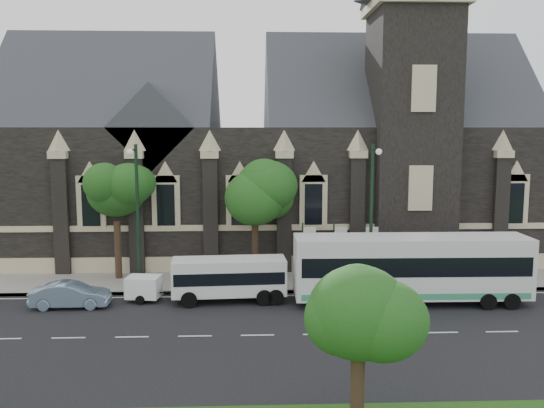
{
  "coord_description": "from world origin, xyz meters",
  "views": [
    {
      "loc": [
        2.66,
        -26.09,
        9.79
      ],
      "look_at": [
        3.94,
        6.0,
        5.6
      ],
      "focal_mm": 37.22,
      "sensor_mm": 36.0,
      "label": 1
    }
  ],
  "objects_px": {
    "tree_walk_right": "(258,191)",
    "box_trailer": "(144,287)",
    "banner_flag_center": "(338,247)",
    "street_lamp_near": "(372,209)",
    "banner_flag_right": "(369,247)",
    "shuttle_bus": "(230,277)",
    "street_lamp_mid": "(137,210)",
    "tree_walk_left": "(120,193)",
    "sedan": "(71,295)",
    "banner_flag_left": "(307,248)",
    "tree_park_east": "(364,299)",
    "tour_coach": "(411,267)"
  },
  "relations": [
    {
      "from": "tree_walk_right",
      "to": "box_trailer",
      "type": "xyz_separation_m",
      "value": [
        -6.7,
        -4.91,
        -5.0
      ]
    },
    {
      "from": "tree_walk_right",
      "to": "banner_flag_center",
      "type": "distance_m",
      "value": 6.36
    },
    {
      "from": "street_lamp_near",
      "to": "banner_flag_right",
      "type": "bearing_deg",
      "value": 81.44
    },
    {
      "from": "banner_flag_right",
      "to": "shuttle_bus",
      "type": "relative_size",
      "value": 0.61
    },
    {
      "from": "street_lamp_mid",
      "to": "tree_walk_left",
      "type": "bearing_deg",
      "value": 116.47
    },
    {
      "from": "street_lamp_mid",
      "to": "banner_flag_center",
      "type": "xyz_separation_m",
      "value": [
        12.29,
        1.91,
        -2.73
      ]
    },
    {
      "from": "tree_walk_right",
      "to": "sedan",
      "type": "height_order",
      "value": "tree_walk_right"
    },
    {
      "from": "tree_walk_right",
      "to": "tree_walk_left",
      "type": "bearing_deg",
      "value": -179.94
    },
    {
      "from": "street_lamp_mid",
      "to": "banner_flag_left",
      "type": "relative_size",
      "value": 2.25
    },
    {
      "from": "tree_park_east",
      "to": "banner_flag_left",
      "type": "bearing_deg",
      "value": 89.65
    },
    {
      "from": "banner_flag_center",
      "to": "tree_park_east",
      "type": "bearing_deg",
      "value": -96.57
    },
    {
      "from": "tree_walk_right",
      "to": "shuttle_bus",
      "type": "relative_size",
      "value": 1.18
    },
    {
      "from": "box_trailer",
      "to": "street_lamp_mid",
      "type": "bearing_deg",
      "value": 118.84
    },
    {
      "from": "tree_park_east",
      "to": "shuttle_bus",
      "type": "relative_size",
      "value": 0.95
    },
    {
      "from": "street_lamp_near",
      "to": "tree_walk_right",
      "type": "bearing_deg",
      "value": 151.94
    },
    {
      "from": "street_lamp_near",
      "to": "box_trailer",
      "type": "xyz_separation_m",
      "value": [
        -13.49,
        -1.29,
        -4.29
      ]
    },
    {
      "from": "banner_flag_left",
      "to": "sedan",
      "type": "relative_size",
      "value": 0.93
    },
    {
      "from": "banner_flag_center",
      "to": "shuttle_bus",
      "type": "xyz_separation_m",
      "value": [
        -6.81,
        -3.44,
        -0.93
      ]
    },
    {
      "from": "banner_flag_left",
      "to": "banner_flag_right",
      "type": "distance_m",
      "value": 4.0
    },
    {
      "from": "tree_park_east",
      "to": "banner_flag_center",
      "type": "bearing_deg",
      "value": 83.43
    },
    {
      "from": "tree_park_east",
      "to": "box_trailer",
      "type": "xyz_separation_m",
      "value": [
        -9.67,
        15.13,
        -3.8
      ]
    },
    {
      "from": "tour_coach",
      "to": "street_lamp_mid",
      "type": "bearing_deg",
      "value": 172.51
    },
    {
      "from": "tree_park_east",
      "to": "street_lamp_mid",
      "type": "relative_size",
      "value": 0.7
    },
    {
      "from": "tree_walk_left",
      "to": "box_trailer",
      "type": "distance_m",
      "value": 7.31
    },
    {
      "from": "sedan",
      "to": "tree_park_east",
      "type": "bearing_deg",
      "value": -138.11
    },
    {
      "from": "banner_flag_left",
      "to": "banner_flag_right",
      "type": "xyz_separation_m",
      "value": [
        4.0,
        0.0,
        0.0
      ]
    },
    {
      "from": "street_lamp_near",
      "to": "box_trailer",
      "type": "bearing_deg",
      "value": -174.53
    },
    {
      "from": "tree_walk_left",
      "to": "box_trailer",
      "type": "bearing_deg",
      "value": -64.8
    },
    {
      "from": "shuttle_bus",
      "to": "tree_walk_left",
      "type": "bearing_deg",
      "value": 141.41
    },
    {
      "from": "tree_park_east",
      "to": "tour_coach",
      "type": "xyz_separation_m",
      "value": [
        5.64,
        14.16,
        -2.53
      ]
    },
    {
      "from": "tree_walk_left",
      "to": "sedan",
      "type": "distance_m",
      "value": 7.93
    },
    {
      "from": "tree_walk_right",
      "to": "box_trailer",
      "type": "relative_size",
      "value": 2.82
    },
    {
      "from": "tree_walk_left",
      "to": "banner_flag_center",
      "type": "relative_size",
      "value": 1.91
    },
    {
      "from": "banner_flag_center",
      "to": "tour_coach",
      "type": "distance_m",
      "value": 5.46
    },
    {
      "from": "shuttle_bus",
      "to": "box_trailer",
      "type": "distance_m",
      "value": 5.02
    },
    {
      "from": "street_lamp_mid",
      "to": "banner_flag_right",
      "type": "distance_m",
      "value": 14.67
    },
    {
      "from": "tree_walk_left",
      "to": "tour_coach",
      "type": "relative_size",
      "value": 0.58
    },
    {
      "from": "tree_walk_right",
      "to": "banner_flag_left",
      "type": "height_order",
      "value": "tree_walk_right"
    },
    {
      "from": "box_trailer",
      "to": "banner_flag_center",
      "type": "bearing_deg",
      "value": 22.51
    },
    {
      "from": "tree_park_east",
      "to": "tour_coach",
      "type": "relative_size",
      "value": 0.47
    },
    {
      "from": "tree_walk_left",
      "to": "tour_coach",
      "type": "bearing_deg",
      "value": -18.41
    },
    {
      "from": "banner_flag_right",
      "to": "street_lamp_near",
      "type": "bearing_deg",
      "value": -98.56
    },
    {
      "from": "banner_flag_left",
      "to": "sedan",
      "type": "height_order",
      "value": "banner_flag_left"
    },
    {
      "from": "tree_walk_right",
      "to": "sedan",
      "type": "bearing_deg",
      "value": -150.64
    },
    {
      "from": "box_trailer",
      "to": "street_lamp_near",
      "type": "bearing_deg",
      "value": 12.79
    },
    {
      "from": "tree_walk_left",
      "to": "banner_flag_right",
      "type": "height_order",
      "value": "tree_walk_left"
    },
    {
      "from": "shuttle_bus",
      "to": "box_trailer",
      "type": "xyz_separation_m",
      "value": [
        -4.97,
        0.24,
        -0.64
      ]
    },
    {
      "from": "banner_flag_left",
      "to": "tree_walk_right",
      "type": "bearing_deg",
      "value": 150.9
    },
    {
      "from": "tree_park_east",
      "to": "box_trailer",
      "type": "bearing_deg",
      "value": 122.58
    },
    {
      "from": "tree_walk_left",
      "to": "street_lamp_near",
      "type": "height_order",
      "value": "street_lamp_near"
    }
  ]
}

